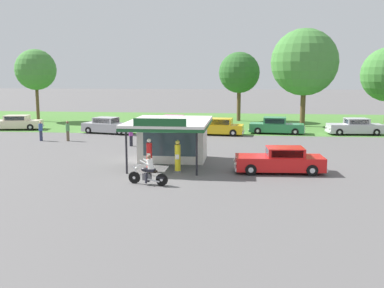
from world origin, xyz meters
TOP-DOWN VIEW (x-y plane):
  - ground_plane at (0.00, 0.00)m, footprint 300.00×300.00m
  - grass_verge_strip at (0.00, 30.00)m, footprint 120.00×24.00m
  - service_station_kiosk at (0.35, 4.85)m, footprint 4.98×6.72m
  - gas_pump_nearside at (-0.50, 1.43)m, footprint 0.44×0.44m
  - gas_pump_offside at (1.20, 1.43)m, footprint 0.44×0.44m
  - motorcycle_with_rider at (0.12, -1.69)m, footprint 2.17×0.78m
  - featured_classic_sedan at (7.18, 2.08)m, footprint 5.38×2.22m
  - parked_car_second_row_spare at (-18.59, 19.91)m, footprint 5.69×2.71m
  - parked_car_back_row_centre_left at (2.46, 18.25)m, footprint 5.56×2.39m
  - parked_car_back_row_far_left at (-8.08, 18.07)m, footprint 5.52×3.11m
  - parked_car_back_row_centre_right at (15.63, 19.93)m, footprint 5.39×2.33m
  - parked_car_back_row_right at (8.18, 19.76)m, footprint 5.48×2.35m
  - parked_car_back_row_far_right at (-2.06, 22.41)m, footprint 5.76×2.66m
  - bystander_admiring_sedan at (-10.04, 12.71)m, footprint 0.34×0.34m
  - bystander_strolling_foreground at (-12.39, 12.55)m, footprint 0.34×0.34m
  - bystander_leaning_by_kiosk at (-3.92, 10.61)m, footprint 0.34×0.34m
  - tree_oak_distant_spare at (-20.06, 28.15)m, footprint 4.90×4.90m
  - tree_oak_far_left at (11.46, 26.42)m, footprint 7.26×7.26m
  - tree_oak_far_right at (4.40, 31.44)m, footprint 4.97×4.97m

SIDE VIEW (x-z plane):
  - ground_plane at x=0.00m, z-range 0.00..0.00m
  - grass_verge_strip at x=0.00m, z-range 0.00..0.01m
  - parked_car_back_row_far_right at x=-2.06m, z-range -0.06..1.36m
  - motorcycle_with_rider at x=0.12m, z-range -0.14..1.44m
  - featured_classic_sedan at x=7.18m, z-range -0.06..1.44m
  - parked_car_second_row_spare at x=-18.59m, z-range -0.05..1.44m
  - parked_car_back_row_centre_right at x=15.63m, z-range -0.07..1.49m
  - parked_car_back_row_far_left at x=-8.08m, z-range -0.07..1.49m
  - parked_car_back_row_centre_left at x=2.46m, z-range -0.07..1.50m
  - parked_car_back_row_right at x=8.18m, z-range -0.08..1.51m
  - bystander_leaning_by_kiosk at x=-3.92m, z-range 0.04..1.69m
  - gas_pump_offside at x=1.20m, z-range -0.08..1.83m
  - bystander_strolling_foreground at x=-12.39m, z-range 0.05..1.77m
  - gas_pump_nearside at x=-0.50m, z-range -0.08..1.91m
  - bystander_admiring_sedan at x=-10.04m, z-range 0.05..1.79m
  - service_station_kiosk at x=0.35m, z-range 0.02..3.29m
  - tree_oak_far_right at x=4.40m, z-range 1.68..10.08m
  - tree_oak_distant_spare at x=-20.06m, z-range 1.80..10.50m
  - tree_oak_far_left at x=11.46m, z-range 1.54..12.17m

